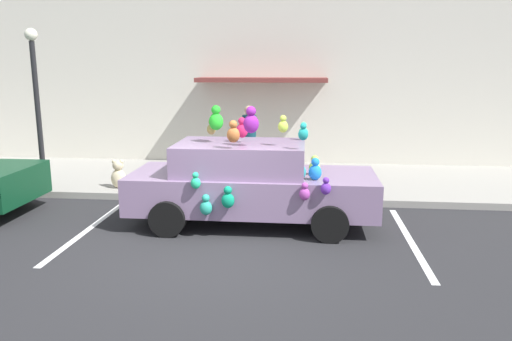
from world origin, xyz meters
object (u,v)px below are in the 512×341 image
(teddy_bear_on_sidewalk, at_px, (118,175))
(pedestrian_near_shopfront, at_px, (249,150))
(street_lamp_post, at_px, (36,91))
(plush_covered_car, at_px, (250,182))

(teddy_bear_on_sidewalk, bearing_deg, pedestrian_near_shopfront, 4.14)
(teddy_bear_on_sidewalk, xyz_separation_m, street_lamp_post, (-1.82, -0.01, 1.92))
(plush_covered_car, xyz_separation_m, street_lamp_post, (-5.09, 1.85, 1.57))
(teddy_bear_on_sidewalk, xyz_separation_m, pedestrian_near_shopfront, (3.03, 0.22, 0.59))
(plush_covered_car, bearing_deg, teddy_bear_on_sidewalk, 150.41)
(teddy_bear_on_sidewalk, relative_size, street_lamp_post, 0.19)
(plush_covered_car, xyz_separation_m, teddy_bear_on_sidewalk, (-3.28, 1.86, -0.35))
(pedestrian_near_shopfront, bearing_deg, plush_covered_car, -83.32)
(pedestrian_near_shopfront, bearing_deg, teddy_bear_on_sidewalk, -175.86)
(plush_covered_car, distance_m, pedestrian_near_shopfront, 2.11)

